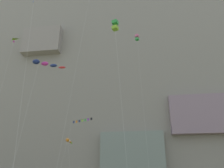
{
  "coord_description": "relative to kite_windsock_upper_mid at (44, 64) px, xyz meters",
  "views": [
    {
      "loc": [
        2.86,
        -1.91,
        2.18
      ],
      "look_at": [
        -1.06,
        27.31,
        14.9
      ],
      "focal_mm": 37.39,
      "sensor_mm": 36.0,
      "label": 1
    }
  ],
  "objects": [
    {
      "name": "kite_box_near_cliff",
      "position": [
        13.07,
        13.03,
        11.89
      ],
      "size": [
        1.4,
        5.01,
        30.51
      ],
      "color": "pink",
      "rests_on": "ground"
    },
    {
      "name": "kite_delta_upper_left",
      "position": [
        5.86,
        0.71,
        11.34
      ],
      "size": [
        2.53,
        5.55,
        30.37
      ],
      "color": "#38B2D1",
      "rests_on": "ground"
    },
    {
      "name": "kite_windsock_upper_mid",
      "position": [
        0.0,
        0.0,
        0.0
      ],
      "size": [
        4.54,
        6.63,
        18.35
      ],
      "color": "navy",
      "rests_on": "ground"
    },
    {
      "name": "kite_delta_high_center",
      "position": [
        -9.99,
        6.41,
        8.07
      ],
      "size": [
        1.87,
        4.1,
        27.1
      ],
      "color": "#8CCC33",
      "rests_on": "ground"
    },
    {
      "name": "kite_box_mid_right",
      "position": [
        10.5,
        -3.46,
        2.79
      ],
      "size": [
        2.1,
        5.06,
        21.32
      ],
      "color": "green",
      "rests_on": "ground"
    },
    {
      "name": "kite_banner_far_left",
      "position": [
        3.38,
        8.3,
        -6.94
      ],
      "size": [
        4.02,
        5.85,
        11.88
      ],
      "color": "black",
      "rests_on": "ground"
    },
    {
      "name": "cliff_face",
      "position": [
        10.45,
        42.76,
        20.25
      ],
      "size": [
        180.0,
        24.78,
        76.13
      ],
      "color": "gray",
      "rests_on": "ground"
    },
    {
      "name": "kite_windsock_mid_center",
      "position": [
        0.11,
        13.21,
        -8.49
      ],
      "size": [
        2.46,
        5.33,
        9.57
      ],
      "color": "orange",
      "rests_on": "ground"
    }
  ]
}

